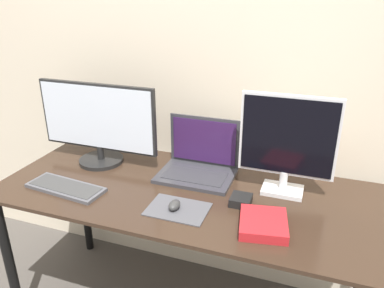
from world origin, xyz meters
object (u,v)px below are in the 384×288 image
(book, at_px, (263,224))
(keyboard, at_px, (66,187))
(mouse, at_px, (175,205))
(monitor_left, at_px, (98,123))
(power_brick, at_px, (241,200))
(monitor_right, at_px, (287,142))
(laptop, at_px, (199,161))

(book, bearing_deg, keyboard, -179.79)
(mouse, relative_size, book, 0.31)
(monitor_left, relative_size, power_brick, 6.94)
(book, bearing_deg, mouse, 179.45)
(monitor_right, xyz_separation_m, mouse, (-0.41, -0.31, -0.22))
(laptop, bearing_deg, monitor_left, -174.45)
(keyboard, relative_size, mouse, 5.30)
(mouse, bearing_deg, book, -0.55)
(monitor_right, height_order, keyboard, monitor_right)
(mouse, bearing_deg, keyboard, -179.27)
(mouse, height_order, power_brick, mouse)
(power_brick, bearing_deg, keyboard, -169.60)
(power_brick, bearing_deg, book, -49.75)
(book, bearing_deg, laptop, 136.70)
(monitor_left, height_order, mouse, monitor_left)
(keyboard, xyz_separation_m, power_brick, (0.79, 0.15, 0.01))
(monitor_right, xyz_separation_m, keyboard, (-0.95, -0.31, -0.24))
(monitor_left, distance_m, mouse, 0.66)
(laptop, bearing_deg, power_brick, -39.78)
(book, bearing_deg, power_brick, 130.25)
(keyboard, bearing_deg, book, 0.21)
(laptop, distance_m, keyboard, 0.65)
(monitor_right, relative_size, book, 1.97)
(keyboard, distance_m, power_brick, 0.81)
(book, bearing_deg, monitor_left, 161.40)
(laptop, height_order, power_brick, laptop)
(monitor_left, distance_m, book, 0.99)
(mouse, bearing_deg, monitor_left, 150.78)
(monitor_right, xyz_separation_m, power_brick, (-0.16, -0.17, -0.23))
(laptop, relative_size, power_brick, 3.90)
(monitor_left, xyz_separation_m, mouse, (0.55, -0.31, -0.20))
(monitor_left, relative_size, mouse, 8.95)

